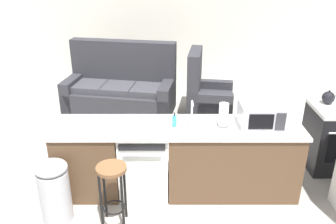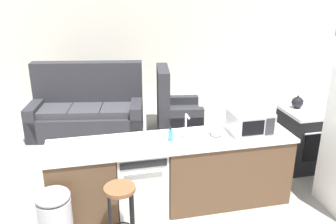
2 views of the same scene
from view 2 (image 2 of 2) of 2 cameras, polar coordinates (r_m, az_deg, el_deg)
name	(u,v)px [view 2 (image 2 of 2)]	position (r m, az deg, el deg)	size (l,w,h in m)	color
ground_plane	(161,206)	(4.63, -1.12, -14.80)	(24.00, 24.00, 0.00)	gray
wall_back	(136,45)	(8.09, -5.13, 10.69)	(10.00, 0.06, 2.60)	silver
kitchen_counter	(180,175)	(4.45, 1.91, -9.99)	(2.94, 0.66, 0.90)	brown
dishwasher	(141,179)	(4.37, -4.43, -10.67)	(0.58, 0.61, 0.84)	white
stove_range	(308,138)	(5.71, 21.50, -3.93)	(0.76, 0.68, 0.90)	black
microwave	(250,122)	(4.45, 13.05, -1.60)	(0.50, 0.37, 0.28)	#B7B7BC
sink_faucet	(186,127)	(4.22, 2.92, -2.44)	(0.07, 0.18, 0.30)	silver
paper_towel_roll	(216,125)	(4.29, 7.77, -2.15)	(0.14, 0.14, 0.28)	#4C4C51
soap_bottle	(171,135)	(4.15, 0.41, -3.74)	(0.06, 0.06, 0.18)	#338CCC
kettle	(297,102)	(5.53, 20.05, 1.45)	(0.21, 0.17, 0.19)	black
bar_stool	(121,204)	(3.76, -7.62, -14.48)	(0.32, 0.32, 0.74)	brown
trash_bin	(56,221)	(3.94, -17.55, -16.30)	(0.35, 0.35, 0.74)	#B7B7BC
couch	(88,111)	(6.69, -12.72, 0.09)	(2.13, 1.23, 1.27)	#2D2D33
armchair	(174,112)	(6.61, 0.95, -0.07)	(0.92, 0.96, 1.20)	#2D2D33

